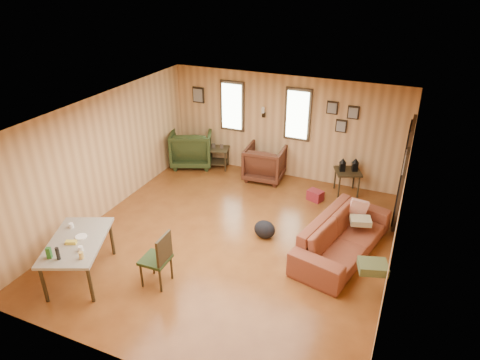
# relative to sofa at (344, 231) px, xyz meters

# --- Properties ---
(room) EXTENTS (5.54, 6.04, 2.44)m
(room) POSITION_rel_sofa_xyz_m (-1.77, -0.13, 0.75)
(room) COLOR brown
(room) RESTS_ON ground
(sofa) EXTENTS (1.18, 2.40, 0.90)m
(sofa) POSITION_rel_sofa_xyz_m (0.00, 0.00, 0.00)
(sofa) COLOR brown
(sofa) RESTS_ON ground
(recliner_brown) EXTENTS (0.92, 0.87, 0.89)m
(recliner_brown) POSITION_rel_sofa_xyz_m (-2.25, 2.21, -0.00)
(recliner_brown) COLOR #462215
(recliner_brown) RESTS_ON ground
(recliner_green) EXTENTS (1.27, 1.23, 1.02)m
(recliner_green) POSITION_rel_sofa_xyz_m (-4.21, 2.24, 0.06)
(recliner_green) COLOR #273518
(recliner_green) RESTS_ON ground
(end_table) EXTENTS (0.60, 0.57, 0.64)m
(end_table) POSITION_rel_sofa_xyz_m (-3.52, 2.31, -0.09)
(end_table) COLOR #312715
(end_table) RESTS_ON ground
(side_table) EXTENTS (0.69, 0.69, 0.84)m
(side_table) POSITION_rel_sofa_xyz_m (-0.35, 2.25, 0.12)
(side_table) COLOR #312715
(side_table) RESTS_ON ground
(cooler) EXTENTS (0.37, 0.32, 0.23)m
(cooler) POSITION_rel_sofa_xyz_m (-0.90, 1.66, -0.34)
(cooler) COLOR maroon
(cooler) RESTS_ON ground
(backpack) EXTENTS (0.44, 0.36, 0.35)m
(backpack) POSITION_rel_sofa_xyz_m (-1.41, -0.09, -0.28)
(backpack) COLOR black
(backpack) RESTS_ON ground
(sofa_pillows) EXTENTS (0.92, 1.83, 0.38)m
(sofa_pillows) POSITION_rel_sofa_xyz_m (0.38, -0.16, 0.06)
(sofa_pillows) COLOR #454F2C
(sofa_pillows) RESTS_ON sofa
(dining_table) EXTENTS (1.29, 1.58, 0.90)m
(dining_table) POSITION_rel_sofa_xyz_m (-3.74, -2.31, 0.18)
(dining_table) COLOR gray
(dining_table) RESTS_ON ground
(dining_chair) EXTENTS (0.43, 0.43, 0.93)m
(dining_chair) POSITION_rel_sofa_xyz_m (-2.47, -1.95, 0.07)
(dining_chair) COLOR #273518
(dining_chair) RESTS_ON ground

